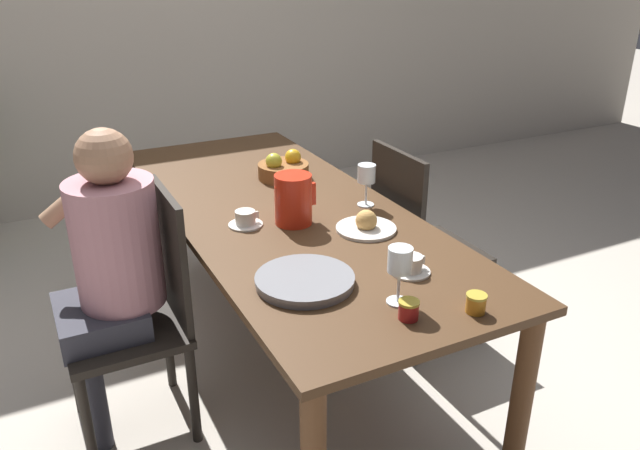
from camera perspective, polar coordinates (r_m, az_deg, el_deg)
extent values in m
plane|color=beige|center=(2.88, -2.96, -12.43)|extent=(20.00, 20.00, 0.00)
cube|color=beige|center=(4.59, -15.96, 17.89)|extent=(10.00, 0.06, 2.60)
cube|color=#472D19|center=(2.52, -3.30, 1.27)|extent=(0.86, 2.14, 0.03)
cylinder|color=brown|center=(2.17, 17.83, -15.64)|extent=(0.07, 0.07, 0.72)
cylinder|color=brown|center=(3.47, -15.57, 0.12)|extent=(0.07, 0.07, 0.72)
cylinder|color=brown|center=(3.66, -4.28, 2.20)|extent=(0.07, 0.07, 0.72)
cylinder|color=black|center=(2.37, -20.46, -16.91)|extent=(0.04, 0.04, 0.42)
cylinder|color=black|center=(2.67, -21.57, -12.05)|extent=(0.04, 0.04, 0.42)
cylinder|color=black|center=(2.41, -11.49, -14.99)|extent=(0.04, 0.04, 0.42)
cylinder|color=black|center=(2.70, -13.72, -10.45)|extent=(0.04, 0.04, 0.42)
cube|color=black|center=(2.41, -17.45, -9.22)|extent=(0.42, 0.42, 0.03)
cube|color=black|center=(2.31, -13.45, -2.70)|extent=(0.03, 0.39, 0.50)
cylinder|color=black|center=(3.23, 10.47, -4.12)|extent=(0.04, 0.04, 0.42)
cylinder|color=black|center=(2.99, 14.71, -7.01)|extent=(0.04, 0.04, 0.42)
cylinder|color=black|center=(3.05, 4.85, -5.64)|extent=(0.04, 0.04, 0.42)
cylinder|color=black|center=(2.78, 8.85, -8.93)|extent=(0.04, 0.04, 0.42)
cube|color=black|center=(2.90, 10.03, -2.51)|extent=(0.42, 0.42, 0.03)
cube|color=black|center=(2.69, 7.02, 1.66)|extent=(0.03, 0.39, 0.50)
cylinder|color=#33333D|center=(2.47, -20.01, -14.56)|extent=(0.09, 0.09, 0.45)
cylinder|color=#33333D|center=(2.60, -20.53, -12.52)|extent=(0.09, 0.09, 0.45)
cube|color=#33333D|center=(2.39, -19.41, -8.00)|extent=(0.30, 0.34, 0.11)
cylinder|color=#B77A84|center=(2.28, -18.11, -1.63)|extent=(0.30, 0.30, 0.46)
sphere|color=#A37556|center=(2.17, -19.16, 5.93)|extent=(0.19, 0.19, 0.19)
cylinder|color=#A37556|center=(2.42, -21.64, 2.31)|extent=(0.25, 0.06, 0.20)
cylinder|color=red|center=(2.33, -2.46, 2.35)|extent=(0.14, 0.14, 0.19)
cube|color=red|center=(2.36, -0.69, 2.89)|extent=(0.02, 0.02, 0.09)
cone|color=red|center=(2.28, -3.78, 3.92)|extent=(0.04, 0.04, 0.04)
cylinder|color=white|center=(2.54, 4.19, 1.88)|extent=(0.07, 0.07, 0.00)
cylinder|color=white|center=(2.52, 4.22, 2.93)|extent=(0.01, 0.01, 0.09)
cylinder|color=white|center=(2.49, 4.28, 4.73)|extent=(0.07, 0.07, 0.07)
cylinder|color=white|center=(1.86, 7.13, -6.95)|extent=(0.07, 0.07, 0.00)
cylinder|color=white|center=(1.83, 7.21, -5.57)|extent=(0.01, 0.01, 0.10)
cylinder|color=white|center=(1.79, 7.35, -3.16)|extent=(0.07, 0.07, 0.07)
cylinder|color=gold|center=(1.80, 7.32, -3.63)|extent=(0.06, 0.06, 0.04)
cylinder|color=silver|center=(2.03, 8.24, -4.23)|extent=(0.13, 0.13, 0.01)
cylinder|color=silver|center=(2.01, 8.29, -3.49)|extent=(0.08, 0.08, 0.05)
cube|color=silver|center=(2.04, 9.34, -3.15)|extent=(0.01, 0.01, 0.03)
cylinder|color=silver|center=(2.36, -6.82, 0.04)|extent=(0.13, 0.13, 0.01)
cylinder|color=silver|center=(2.35, -6.85, 0.70)|extent=(0.08, 0.08, 0.05)
cube|color=silver|center=(2.36, -5.83, 0.95)|extent=(0.01, 0.01, 0.03)
cylinder|color=gray|center=(1.93, -1.40, -5.25)|extent=(0.30, 0.30, 0.02)
cylinder|color=gray|center=(1.92, -1.40, -4.86)|extent=(0.31, 0.31, 0.01)
cylinder|color=silver|center=(2.31, 4.23, -0.32)|extent=(0.22, 0.22, 0.01)
sphere|color=tan|center=(2.30, 4.25, 0.41)|extent=(0.08, 0.08, 0.08)
cylinder|color=#C67A1E|center=(1.84, 14.07, -6.95)|extent=(0.06, 0.06, 0.06)
cylinder|color=gold|center=(1.83, 14.14, -6.29)|extent=(0.06, 0.06, 0.01)
cylinder|color=#A81E1E|center=(1.77, 8.10, -7.68)|extent=(0.06, 0.06, 0.06)
cylinder|color=gold|center=(1.76, 8.15, -7.01)|extent=(0.06, 0.06, 0.01)
cylinder|color=brown|center=(2.84, -3.36, 4.97)|extent=(0.23, 0.23, 0.07)
sphere|color=gold|center=(2.85, -2.49, 6.22)|extent=(0.07, 0.07, 0.07)
sphere|color=gold|center=(2.79, -4.24, 5.83)|extent=(0.07, 0.07, 0.07)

